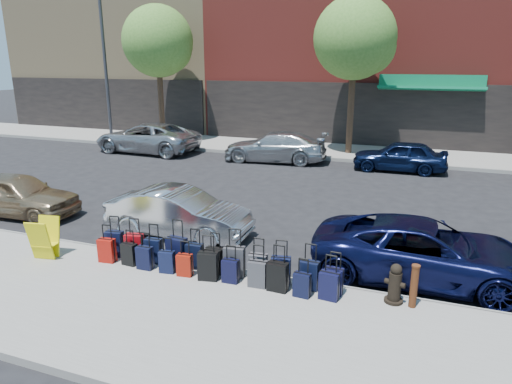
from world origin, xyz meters
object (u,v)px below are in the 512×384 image
at_px(suitcase_front_5, 214,260).
at_px(car_near_1, 179,213).
at_px(tree_left, 160,43).
at_px(car_near_2, 424,251).
at_px(fire_hydrant, 395,285).
at_px(tree_center, 358,40).
at_px(display_rack, 44,239).
at_px(bollard, 414,285).
at_px(streetlight, 108,58).
at_px(car_far_1, 275,147).
at_px(car_far_0, 147,138).
at_px(car_near_0, 17,195).
at_px(car_far_2, 400,156).

distance_m(suitcase_front_5, car_near_1, 2.80).
relative_size(tree_left, car_near_2, 1.57).
bearing_deg(fire_hydrant, tree_center, 118.97).
bearing_deg(display_rack, bollard, -5.02).
height_order(tree_left, car_near_1, tree_left).
distance_m(streetlight, car_far_1, 11.20).
xyz_separation_m(streetlight, car_near_1, (10.82, -11.64, -4.03)).
bearing_deg(tree_center, car_far_0, -164.91).
relative_size(fire_hydrant, display_rack, 0.83).
bearing_deg(car_far_0, tree_left, -165.52).
relative_size(streetlight, car_near_1, 2.08).
height_order(tree_center, fire_hydrant, tree_center).
relative_size(car_near_0, car_near_2, 0.82).
distance_m(car_near_1, car_far_1, 9.80).
height_order(car_far_0, car_far_1, car_far_0).
height_order(tree_left, bollard, tree_left).
xyz_separation_m(bollard, display_rack, (-7.97, -0.63, 0.03)).
relative_size(bollard, display_rack, 0.89).
relative_size(bollard, car_far_0, 0.15).
relative_size(car_near_0, car_far_1, 0.80).
distance_m(bollard, car_near_2, 1.56).
relative_size(streetlight, display_rack, 8.60).
xyz_separation_m(car_near_2, car_far_0, (-13.44, 10.11, 0.11)).
height_order(streetlight, car_far_0, streetlight).
relative_size(tree_center, car_far_2, 1.90).
relative_size(car_near_1, car_far_0, 0.72).
xyz_separation_m(fire_hydrant, car_far_1, (-6.16, 11.73, 0.18)).
bearing_deg(fire_hydrant, car_near_2, 89.16).
xyz_separation_m(suitcase_front_5, car_far_0, (-9.27, 11.64, 0.32)).
bearing_deg(car_far_2, fire_hydrant, 2.37).
relative_size(fire_hydrant, car_near_2, 0.17).
bearing_deg(car_near_2, display_rack, 104.47).
height_order(fire_hydrant, car_near_1, car_near_1).
xyz_separation_m(display_rack, car_far_0, (-5.32, 12.28, 0.14)).
height_order(tree_center, streetlight, streetlight).
relative_size(car_near_0, car_far_0, 0.70).
xyz_separation_m(car_near_2, car_far_1, (-6.64, 10.24, 0.04)).
bearing_deg(car_far_1, car_near_2, 27.82).
bearing_deg(streetlight, suitcase_front_5, -46.79).
bearing_deg(fire_hydrant, car_near_0, -171.96).
relative_size(streetlight, car_far_2, 2.09).
height_order(car_near_0, car_far_0, car_far_0).
relative_size(tree_center, fire_hydrant, 9.40).
xyz_separation_m(tree_center, bollard, (3.36, -14.33, -4.83)).
xyz_separation_m(tree_left, fire_hydrant, (13.53, -14.28, -4.91)).
distance_m(fire_hydrant, car_near_2, 1.57).
height_order(car_far_1, car_far_2, car_far_1).
bearing_deg(tree_left, car_near_0, -78.81).
distance_m(tree_center, car_near_1, 13.48).
height_order(streetlight, suitcase_front_5, streetlight).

